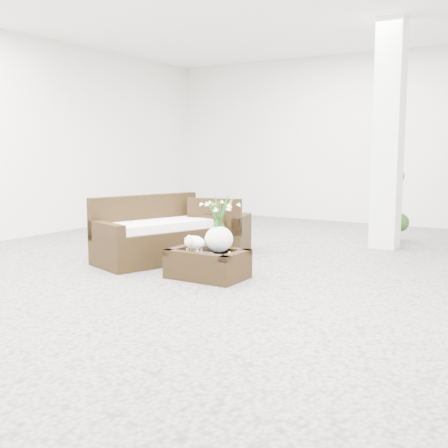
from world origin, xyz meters
The scene contains 9 objects.
ground centered at (0.00, 0.00, 0.00)m, with size 11.00×11.00×0.00m, color gray.
column centered at (1.20, 2.80, 1.75)m, with size 0.40×0.40×3.50m, color white.
coffee_table centered at (-0.02, -0.44, 0.16)m, with size 0.90×0.60×0.31m, color black.
sheep_figurine centered at (-0.14, -0.54, 0.42)m, with size 0.28×0.23×0.21m, color white.
planter_narcissus centered at (0.08, -0.34, 0.71)m, with size 0.44×0.44×0.80m, color white, non-canonical shape.
tealight centered at (0.28, -0.42, 0.33)m, with size 0.04×0.04×0.03m, color white.
armchair centered at (-0.79, 1.08, 0.42)m, with size 0.79×0.76×0.84m, color black.
loveseat centered at (-1.15, 0.03, 0.45)m, with size 1.69×0.81×0.90m, color black.
topiary centered at (1.09, 3.42, 0.83)m, with size 0.44×0.44×1.67m, color #1C3F14, non-canonical shape.
Camera 1 is at (3.56, -5.89, 1.54)m, focal length 44.42 mm.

